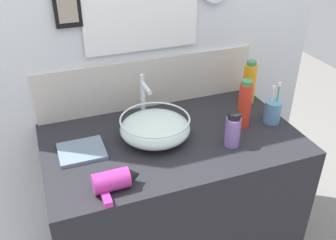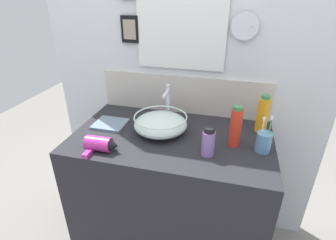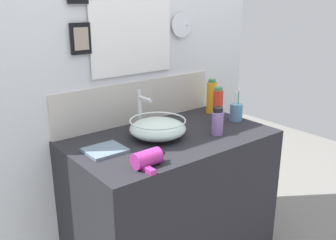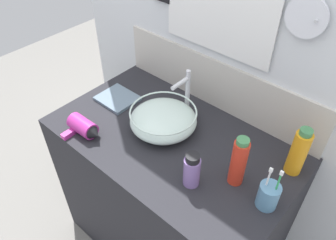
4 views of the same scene
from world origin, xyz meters
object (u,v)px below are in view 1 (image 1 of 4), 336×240
at_px(glass_bowl_sink, 155,128).
at_px(hand_towel, 82,151).
at_px(faucet, 144,96).
at_px(lotion_bottle, 233,130).
at_px(soap_dispenser, 249,83).
at_px(hair_drier, 115,181).
at_px(toothbrush_cup, 272,112).
at_px(spray_bottle, 244,104).

bearing_deg(glass_bowl_sink, hand_towel, 179.19).
xyz_separation_m(faucet, lotion_bottle, (0.30, -0.33, -0.06)).
bearing_deg(hand_towel, soap_dispenser, 10.02).
xyz_separation_m(glass_bowl_sink, soap_dispenser, (0.58, 0.16, 0.05)).
distance_m(faucet, soap_dispenser, 0.58).
bearing_deg(hand_towel, hair_drier, -73.42).
distance_m(glass_bowl_sink, toothbrush_cup, 0.58).
relative_size(glass_bowl_sink, toothbrush_cup, 1.54).
bearing_deg(toothbrush_cup, hand_towel, 176.02).
height_order(hair_drier, toothbrush_cup, toothbrush_cup).
bearing_deg(lotion_bottle, toothbrush_cup, 21.11).
distance_m(glass_bowl_sink, hair_drier, 0.37).
xyz_separation_m(hair_drier, lotion_bottle, (0.55, 0.11, 0.04)).
bearing_deg(toothbrush_cup, lotion_bottle, -158.89).
bearing_deg(hair_drier, toothbrush_cup, 14.42).
bearing_deg(hand_towel, glass_bowl_sink, -0.81).
height_order(glass_bowl_sink, lotion_bottle, lotion_bottle).
distance_m(spray_bottle, hand_towel, 0.77).
height_order(toothbrush_cup, lotion_bottle, toothbrush_cup).
xyz_separation_m(glass_bowl_sink, lotion_bottle, (0.30, -0.17, 0.02)).
bearing_deg(toothbrush_cup, hair_drier, -165.58).
xyz_separation_m(glass_bowl_sink, hair_drier, (-0.25, -0.27, -0.02)).
bearing_deg(hair_drier, lotion_bottle, 10.88).
xyz_separation_m(faucet, hand_towel, (-0.33, -0.16, -0.13)).
relative_size(hair_drier, hand_towel, 0.93).
height_order(glass_bowl_sink, toothbrush_cup, toothbrush_cup).
relative_size(faucet, hair_drier, 1.33).
xyz_separation_m(hair_drier, spray_bottle, (0.68, 0.23, 0.08)).
relative_size(faucet, hand_towel, 1.23).
xyz_separation_m(glass_bowl_sink, faucet, (0.00, 0.16, 0.08)).
xyz_separation_m(hair_drier, hand_towel, (-0.08, 0.28, -0.03)).
relative_size(toothbrush_cup, soap_dispenser, 0.89).
height_order(faucet, hand_towel, faucet).
distance_m(faucet, toothbrush_cup, 0.62).
distance_m(hair_drier, soap_dispenser, 0.94).
bearing_deg(spray_bottle, hand_towel, 176.65).
bearing_deg(toothbrush_cup, glass_bowl_sink, 174.20).
xyz_separation_m(spray_bottle, hand_towel, (-0.76, 0.04, -0.11)).
xyz_separation_m(hair_drier, soap_dispenser, (0.82, 0.44, 0.07)).
xyz_separation_m(faucet, hair_drier, (-0.25, -0.43, -0.10)).
relative_size(glass_bowl_sink, soap_dispenser, 1.37).
height_order(faucet, soap_dispenser, faucet).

